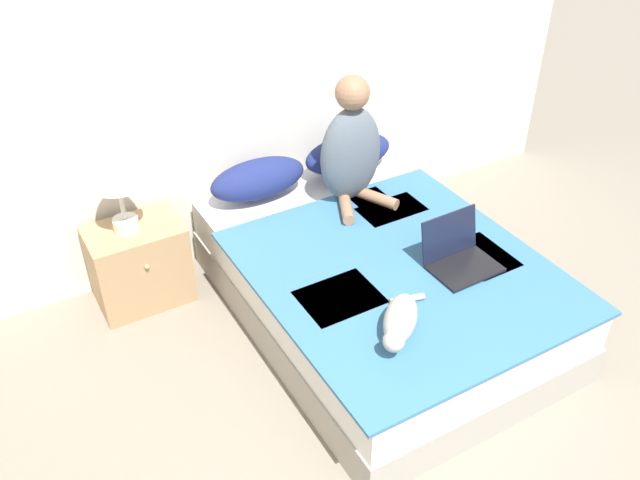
{
  "coord_description": "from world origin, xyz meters",
  "views": [
    {
      "loc": [
        -1.07,
        0.0,
        2.68
      ],
      "look_at": [
        0.22,
        2.24,
        0.83
      ],
      "focal_mm": 38.0,
      "sensor_mm": 36.0,
      "label": 1
    }
  ],
  "objects_px": {
    "pillow_near": "(258,179)",
    "table_lamp": "(116,175)",
    "nightstand": "(140,265)",
    "bed": "(378,285)",
    "laptop_open": "(460,257)",
    "person_sitting": "(352,149)",
    "cat_tabby": "(400,321)",
    "pillow_far": "(348,154)"
  },
  "relations": [
    {
      "from": "pillow_near",
      "to": "table_lamp",
      "type": "xyz_separation_m",
      "value": [
        -0.83,
        -0.02,
        0.27
      ]
    },
    {
      "from": "pillow_near",
      "to": "nightstand",
      "type": "xyz_separation_m",
      "value": [
        -0.8,
        -0.02,
        -0.34
      ]
    },
    {
      "from": "bed",
      "to": "pillow_near",
      "type": "xyz_separation_m",
      "value": [
        -0.32,
        0.85,
        0.36
      ]
    },
    {
      "from": "laptop_open",
      "to": "table_lamp",
      "type": "height_order",
      "value": "table_lamp"
    },
    {
      "from": "person_sitting",
      "to": "cat_tabby",
      "type": "bearing_deg",
      "value": -111.15
    },
    {
      "from": "pillow_near",
      "to": "cat_tabby",
      "type": "relative_size",
      "value": 1.45
    },
    {
      "from": "cat_tabby",
      "to": "laptop_open",
      "type": "relative_size",
      "value": 1.17
    },
    {
      "from": "cat_tabby",
      "to": "bed",
      "type": "bearing_deg",
      "value": -161.07
    },
    {
      "from": "pillow_far",
      "to": "person_sitting",
      "type": "bearing_deg",
      "value": -119.81
    },
    {
      "from": "bed",
      "to": "pillow_near",
      "type": "relative_size",
      "value": 3.33
    },
    {
      "from": "pillow_far",
      "to": "table_lamp",
      "type": "xyz_separation_m",
      "value": [
        -1.47,
        -0.02,
        0.27
      ]
    },
    {
      "from": "person_sitting",
      "to": "bed",
      "type": "bearing_deg",
      "value": -105.02
    },
    {
      "from": "cat_tabby",
      "to": "laptop_open",
      "type": "bearing_deg",
      "value": 160.6
    },
    {
      "from": "bed",
      "to": "table_lamp",
      "type": "relative_size",
      "value": 4.17
    },
    {
      "from": "bed",
      "to": "cat_tabby",
      "type": "bearing_deg",
      "value": -116.43
    },
    {
      "from": "cat_tabby",
      "to": "laptop_open",
      "type": "height_order",
      "value": "laptop_open"
    },
    {
      "from": "pillow_near",
      "to": "laptop_open",
      "type": "bearing_deg",
      "value": -62.29
    },
    {
      "from": "bed",
      "to": "cat_tabby",
      "type": "xyz_separation_m",
      "value": [
        -0.29,
        -0.59,
        0.32
      ]
    },
    {
      "from": "pillow_far",
      "to": "cat_tabby",
      "type": "relative_size",
      "value": 1.45
    },
    {
      "from": "cat_tabby",
      "to": "laptop_open",
      "type": "xyz_separation_m",
      "value": [
        0.58,
        0.27,
        -0.02
      ]
    },
    {
      "from": "person_sitting",
      "to": "table_lamp",
      "type": "relative_size",
      "value": 1.6
    },
    {
      "from": "bed",
      "to": "pillow_far",
      "type": "distance_m",
      "value": 0.98
    },
    {
      "from": "pillow_far",
      "to": "nightstand",
      "type": "bearing_deg",
      "value": -179.31
    },
    {
      "from": "person_sitting",
      "to": "laptop_open",
      "type": "xyz_separation_m",
      "value": [
        0.14,
        -0.86,
        -0.28
      ]
    },
    {
      "from": "pillow_near",
      "to": "person_sitting",
      "type": "relative_size",
      "value": 0.78
    },
    {
      "from": "bed",
      "to": "pillow_near",
      "type": "bearing_deg",
      "value": 110.74
    },
    {
      "from": "bed",
      "to": "cat_tabby",
      "type": "distance_m",
      "value": 0.73
    },
    {
      "from": "pillow_near",
      "to": "cat_tabby",
      "type": "distance_m",
      "value": 1.44
    },
    {
      "from": "cat_tabby",
      "to": "nightstand",
      "type": "height_order",
      "value": "cat_tabby"
    },
    {
      "from": "person_sitting",
      "to": "cat_tabby",
      "type": "xyz_separation_m",
      "value": [
        -0.44,
        -1.13,
        -0.26
      ]
    },
    {
      "from": "bed",
      "to": "table_lamp",
      "type": "bearing_deg",
      "value": 144.03
    },
    {
      "from": "pillow_far",
      "to": "nightstand",
      "type": "relative_size",
      "value": 1.14
    },
    {
      "from": "bed",
      "to": "nightstand",
      "type": "bearing_deg",
      "value": 143.35
    },
    {
      "from": "bed",
      "to": "nightstand",
      "type": "height_order",
      "value": "nightstand"
    },
    {
      "from": "cat_tabby",
      "to": "laptop_open",
      "type": "distance_m",
      "value": 0.64
    },
    {
      "from": "pillow_far",
      "to": "nightstand",
      "type": "distance_m",
      "value": 1.48
    },
    {
      "from": "pillow_near",
      "to": "pillow_far",
      "type": "distance_m",
      "value": 0.64
    },
    {
      "from": "bed",
      "to": "laptop_open",
      "type": "xyz_separation_m",
      "value": [
        0.29,
        -0.31,
        0.3
      ]
    },
    {
      "from": "bed",
      "to": "nightstand",
      "type": "distance_m",
      "value": 1.4
    },
    {
      "from": "bed",
      "to": "pillow_far",
      "type": "height_order",
      "value": "pillow_far"
    },
    {
      "from": "person_sitting",
      "to": "nightstand",
      "type": "relative_size",
      "value": 1.46
    },
    {
      "from": "pillow_near",
      "to": "table_lamp",
      "type": "bearing_deg",
      "value": -178.89
    }
  ]
}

